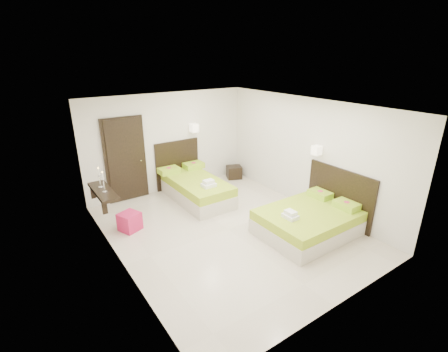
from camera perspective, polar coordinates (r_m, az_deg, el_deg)
floor at (r=7.02m, az=0.72°, el=-9.31°), size 5.50×5.50×0.00m
bed_single at (r=8.34m, az=-5.14°, el=-1.85°), size 1.27×2.12×1.75m
bed_double at (r=7.02m, az=14.99°, el=-7.37°), size 1.96×1.66×1.62m
nightstand at (r=9.71m, az=1.78°, el=0.69°), size 0.53×0.50×0.37m
ottoman at (r=7.19m, az=-16.24°, el=-7.69°), size 0.50×0.50×0.38m
door at (r=8.37m, az=-16.90°, el=2.70°), size 1.02×0.15×2.14m
console_shelf at (r=7.23m, az=-20.55°, el=-2.57°), size 0.35×1.20×0.78m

